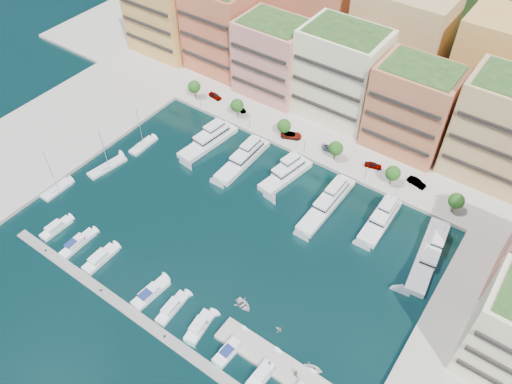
# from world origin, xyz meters

# --- Properties ---
(ground) EXTENTS (400.00, 400.00, 0.00)m
(ground) POSITION_xyz_m (0.00, 0.00, 0.00)
(ground) COLOR black
(ground) RESTS_ON ground
(north_quay) EXTENTS (220.00, 64.00, 2.00)m
(north_quay) POSITION_xyz_m (0.00, 62.00, 0.00)
(north_quay) COLOR #9E998E
(north_quay) RESTS_ON ground
(west_quay) EXTENTS (34.00, 76.00, 2.00)m
(west_quay) POSITION_xyz_m (-62.00, -8.00, 0.00)
(west_quay) COLOR #9E998E
(west_quay) RESTS_ON ground
(hillside) EXTENTS (240.00, 40.00, 58.00)m
(hillside) POSITION_xyz_m (0.00, 110.00, 0.00)
(hillside) COLOR #203515
(hillside) RESTS_ON ground
(south_pontoon) EXTENTS (72.00, 2.20, 0.35)m
(south_pontoon) POSITION_xyz_m (-3.00, -30.00, 0.00)
(south_pontoon) COLOR gray
(south_pontoon) RESTS_ON ground
(finger_pier) EXTENTS (32.00, 5.00, 2.00)m
(finger_pier) POSITION_xyz_m (30.00, -22.00, 0.00)
(finger_pier) COLOR #9E998E
(finger_pier) RESTS_ON ground
(apartment_0) EXTENTS (22.00, 16.50, 24.80)m
(apartment_0) POSITION_xyz_m (-66.00, 49.99, 13.31)
(apartment_0) COLOR #E2B153
(apartment_0) RESTS_ON north_quay
(apartment_1) EXTENTS (20.00, 16.50, 26.80)m
(apartment_1) POSITION_xyz_m (-44.00, 51.99, 14.31)
(apartment_1) COLOR #DD6549
(apartment_1) RESTS_ON north_quay
(apartment_2) EXTENTS (20.00, 15.50, 22.80)m
(apartment_2) POSITION_xyz_m (-23.00, 49.99, 12.31)
(apartment_2) COLOR tan
(apartment_2) RESTS_ON north_quay
(apartment_3) EXTENTS (22.00, 16.50, 25.80)m
(apartment_3) POSITION_xyz_m (-2.00, 51.99, 13.81)
(apartment_3) COLOR #F8EFBF
(apartment_3) RESTS_ON north_quay
(apartment_4) EXTENTS (20.00, 15.50, 23.80)m
(apartment_4) POSITION_xyz_m (20.00, 49.99, 12.81)
(apartment_4) COLOR #CE744D
(apartment_4) RESTS_ON north_quay
(apartment_5) EXTENTS (22.00, 16.50, 26.80)m
(apartment_5) POSITION_xyz_m (42.00, 51.99, 14.31)
(apartment_5) COLOR tan
(apartment_5) RESTS_ON north_quay
(backblock_1) EXTENTS (26.00, 18.00, 30.00)m
(backblock_1) POSITION_xyz_m (-25.00, 74.00, 16.00)
(backblock_1) COLOR #CE744D
(backblock_1) RESTS_ON north_quay
(backblock_2) EXTENTS (26.00, 18.00, 30.00)m
(backblock_2) POSITION_xyz_m (5.00, 74.00, 16.00)
(backblock_2) COLOR tan
(backblock_2) RESTS_ON north_quay
(backblock_3) EXTENTS (26.00, 18.00, 30.00)m
(backblock_3) POSITION_xyz_m (35.00, 74.00, 16.00)
(backblock_3) COLOR #E2B153
(backblock_3) RESTS_ON north_quay
(tree_0) EXTENTS (3.80, 3.80, 5.65)m
(tree_0) POSITION_xyz_m (-40.00, 33.50, 4.74)
(tree_0) COLOR #473323
(tree_0) RESTS_ON north_quay
(tree_1) EXTENTS (3.80, 3.80, 5.65)m
(tree_1) POSITION_xyz_m (-24.00, 33.50, 4.74)
(tree_1) COLOR #473323
(tree_1) RESTS_ON north_quay
(tree_2) EXTENTS (3.80, 3.80, 5.65)m
(tree_2) POSITION_xyz_m (-8.00, 33.50, 4.74)
(tree_2) COLOR #473323
(tree_2) RESTS_ON north_quay
(tree_3) EXTENTS (3.80, 3.80, 5.65)m
(tree_3) POSITION_xyz_m (8.00, 33.50, 4.74)
(tree_3) COLOR #473323
(tree_3) RESTS_ON north_quay
(tree_4) EXTENTS (3.80, 3.80, 5.65)m
(tree_4) POSITION_xyz_m (24.00, 33.50, 4.74)
(tree_4) COLOR #473323
(tree_4) RESTS_ON north_quay
(tree_5) EXTENTS (3.80, 3.80, 5.65)m
(tree_5) POSITION_xyz_m (40.00, 33.50, 4.74)
(tree_5) COLOR #473323
(tree_5) RESTS_ON north_quay
(lamppost_0) EXTENTS (0.30, 0.30, 4.20)m
(lamppost_0) POSITION_xyz_m (-36.00, 31.20, 3.83)
(lamppost_0) COLOR black
(lamppost_0) RESTS_ON north_quay
(lamppost_1) EXTENTS (0.30, 0.30, 4.20)m
(lamppost_1) POSITION_xyz_m (-18.00, 31.20, 3.83)
(lamppost_1) COLOR black
(lamppost_1) RESTS_ON north_quay
(lamppost_2) EXTENTS (0.30, 0.30, 4.20)m
(lamppost_2) POSITION_xyz_m (0.00, 31.20, 3.83)
(lamppost_2) COLOR black
(lamppost_2) RESTS_ON north_quay
(lamppost_3) EXTENTS (0.30, 0.30, 4.20)m
(lamppost_3) POSITION_xyz_m (18.00, 31.20, 3.83)
(lamppost_3) COLOR black
(lamppost_3) RESTS_ON north_quay
(lamppost_4) EXTENTS (0.30, 0.30, 4.20)m
(lamppost_4) POSITION_xyz_m (36.00, 31.20, 3.83)
(lamppost_4) COLOR black
(lamppost_4) RESTS_ON north_quay
(yacht_1) EXTENTS (6.99, 19.18, 7.30)m
(yacht_1) POSITION_xyz_m (-23.67, 20.37, 1.09)
(yacht_1) COLOR silver
(yacht_1) RESTS_ON ground
(yacht_2) EXTENTS (4.83, 19.47, 7.30)m
(yacht_2) POSITION_xyz_m (-11.63, 20.11, 1.21)
(yacht_2) COLOR silver
(yacht_2) RESTS_ON ground
(yacht_3) EXTENTS (7.13, 16.60, 7.30)m
(yacht_3) POSITION_xyz_m (0.81, 21.64, 1.21)
(yacht_3) COLOR silver
(yacht_3) RESTS_ON ground
(yacht_4) EXTENTS (4.53, 21.59, 7.30)m
(yacht_4) POSITION_xyz_m (14.46, 19.07, 1.09)
(yacht_4) COLOR silver
(yacht_4) RESTS_ON ground
(yacht_5) EXTENTS (4.83, 16.02, 7.30)m
(yacht_5) POSITION_xyz_m (27.24, 21.71, 1.21)
(yacht_5) COLOR silver
(yacht_5) RESTS_ON ground
(yacht_6) EXTENTS (6.93, 22.38, 7.30)m
(yacht_6) POSITION_xyz_m (40.29, 18.91, 1.21)
(yacht_6) COLOR silver
(yacht_6) RESTS_ON ground
(cruiser_0) EXTENTS (2.59, 7.79, 2.55)m
(cruiser_0) POSITION_xyz_m (-33.12, -24.58, 0.55)
(cruiser_0) COLOR white
(cruiser_0) RESTS_ON ground
(cruiser_1) EXTENTS (2.63, 9.09, 2.66)m
(cruiser_1) POSITION_xyz_m (-25.52, -24.62, 0.57)
(cruiser_1) COLOR white
(cruiser_1) RESTS_ON ground
(cruiser_2) EXTENTS (2.91, 8.44, 2.55)m
(cruiser_2) POSITION_xyz_m (-18.16, -24.59, 0.55)
(cruiser_2) COLOR white
(cruiser_2) RESTS_ON ground
(cruiser_4) EXTENTS (3.46, 8.86, 2.66)m
(cruiser_4) POSITION_xyz_m (-2.93, -24.61, 0.57)
(cruiser_4) COLOR white
(cruiser_4) RESTS_ON ground
(cruiser_5) EXTENTS (2.90, 8.30, 2.55)m
(cruiser_5) POSITION_xyz_m (3.06, -24.59, 0.55)
(cruiser_5) COLOR white
(cruiser_5) RESTS_ON ground
(cruiser_6) EXTENTS (3.61, 7.73, 2.55)m
(cruiser_6) POSITION_xyz_m (10.27, -24.58, 0.55)
(cruiser_6) COLOR white
(cruiser_6) RESTS_ON ground
(cruiser_7) EXTENTS (3.17, 8.47, 2.66)m
(cruiser_7) POSITION_xyz_m (18.19, -24.61, 0.57)
(cruiser_7) COLOR white
(cruiser_7) RESTS_ON ground
(cruiser_8) EXTENTS (3.21, 8.44, 2.55)m
(cruiser_8) POSITION_xyz_m (26.01, -24.59, 0.55)
(cruiser_8) COLOR white
(cruiser_8) RESTS_ON ground
(sailboat_0) EXTENTS (2.85, 8.05, 13.20)m
(sailboat_0) POSITION_xyz_m (-43.27, -16.25, 0.32)
(sailboat_0) COLOR silver
(sailboat_0) RESTS_ON ground
(sailboat_1) EXTENTS (4.40, 10.99, 13.20)m
(sailboat_1) POSITION_xyz_m (-39.19, -3.13, 0.30)
(sailboat_1) COLOR silver
(sailboat_1) RESTS_ON ground
(sailboat_2) EXTENTS (2.85, 8.07, 13.20)m
(sailboat_2) POSITION_xyz_m (-37.64, 8.34, 0.32)
(sailboat_2) COLOR silver
(sailboat_2) RESTS_ON ground
(tender_1) EXTENTS (1.54, 1.35, 0.79)m
(tender_1) POSITION_xyz_m (23.33, -15.80, 0.39)
(tender_1) COLOR beige
(tender_1) RESTS_ON ground
(tender_2) EXTENTS (4.30, 3.60, 0.76)m
(tender_2) POSITION_xyz_m (33.02, -19.00, 0.38)
(tender_2) COLOR white
(tender_2) RESTS_ON ground
(tender_0) EXTENTS (4.62, 3.84, 0.83)m
(tender_0) POSITION_xyz_m (14.44, -15.54, 0.41)
(tender_0) COLOR silver
(tender_0) RESTS_ON ground
(car_0) EXTENTS (4.63, 2.32, 1.51)m
(car_0) POSITION_xyz_m (-34.83, 36.72, 1.76)
(car_0) COLOR gray
(car_0) RESTS_ON north_quay
(car_1) EXTENTS (4.30, 2.83, 1.34)m
(car_1) POSITION_xyz_m (-24.86, 36.20, 1.67)
(car_1) COLOR gray
(car_1) RESTS_ON north_quay
(car_2) EXTENTS (6.36, 4.72, 1.61)m
(car_2) POSITION_xyz_m (-6.17, 34.44, 1.80)
(car_2) COLOR gray
(car_2) RESTS_ON north_quay
(car_3) EXTENTS (4.96, 2.23, 1.41)m
(car_3) POSITION_xyz_m (5.67, 35.76, 1.71)
(car_3) COLOR gray
(car_3) RESTS_ON north_quay
(car_4) EXTENTS (4.73, 3.03, 1.50)m
(car_4) POSITION_xyz_m (17.70, 36.57, 1.75)
(car_4) COLOR gray
(car_4) RESTS_ON north_quay
(car_5) EXTENTS (5.01, 2.50, 1.58)m
(car_5) POSITION_xyz_m (29.38, 37.08, 1.79)
(car_5) COLOR gray
(car_5) RESTS_ON north_quay
(person_0) EXTENTS (0.75, 0.81, 1.85)m
(person_0) POSITION_xyz_m (26.21, -23.44, 1.92)
(person_0) COLOR #222445
(person_0) RESTS_ON finger_pier
(person_1) EXTENTS (0.92, 0.73, 1.84)m
(person_1) POSITION_xyz_m (31.08, -22.09, 1.92)
(person_1) COLOR brown
(person_1) RESTS_ON finger_pier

